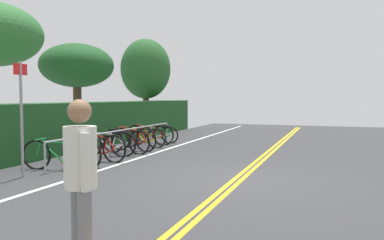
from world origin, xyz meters
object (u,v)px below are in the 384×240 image
at_px(bike_rack, 122,135).
at_px(bicycle_3, 106,144).
at_px(bicycle_5, 133,139).
at_px(tree_extra, 146,69).
at_px(bicycle_4, 126,141).
at_px(sign_post_near, 21,108).
at_px(bicycle_0, 57,155).
at_px(bicycle_1, 81,152).
at_px(bicycle_7, 150,135).
at_px(tree_far_right, 77,66).
at_px(bicycle_6, 143,138).
at_px(bicycle_2, 99,147).
at_px(bicycle_8, 158,135).
at_px(pedestrian, 81,174).

xyz_separation_m(bike_rack, bicycle_3, (-0.72, 0.10, -0.19)).
bearing_deg(bicycle_5, tree_extra, 23.17).
bearing_deg(bicycle_4, bike_rack, 114.92).
bearing_deg(bike_rack, sign_post_near, 176.92).
relative_size(bicycle_0, bicycle_3, 1.07).
distance_m(bicycle_1, bicycle_7, 4.37).
distance_m(bicycle_4, bicycle_5, 0.62).
distance_m(bicycle_0, tree_far_right, 8.08).
xyz_separation_m(bicycle_5, bicycle_6, (0.79, 0.04, -0.04)).
distance_m(bicycle_0, bicycle_7, 5.19).
height_order(bicycle_2, bicycle_8, bicycle_2).
height_order(bicycle_6, pedestrian, pedestrian).
relative_size(bicycle_4, bicycle_5, 0.98).
bearing_deg(tree_extra, tree_far_right, 160.88).
height_order(bicycle_5, sign_post_near, sign_post_near).
height_order(bicycle_8, sign_post_near, sign_post_near).
bearing_deg(bicycle_4, bicycle_0, 176.94).
distance_m(bicycle_0, bicycle_8, 5.85).
relative_size(bicycle_4, tree_extra, 0.37).
distance_m(bicycle_0, bicycle_4, 3.01).
bearing_deg(bicycle_0, bike_rack, -1.05).
relative_size(bicycle_2, bicycle_5, 1.03).
height_order(bicycle_0, bicycle_8, bicycle_0).
relative_size(bicycle_6, bicycle_8, 1.01).
distance_m(bicycle_3, bicycle_7, 2.96).
xyz_separation_m(bicycle_2, pedestrian, (-5.92, -3.68, 0.62)).
bearing_deg(tree_extra, bike_rack, -158.89).
bearing_deg(bicycle_0, bicycle_4, -3.06).
distance_m(bicycle_2, bicycle_7, 3.74).
bearing_deg(pedestrian, bicycle_5, 25.15).
distance_m(bicycle_7, tree_extra, 6.36).
height_order(bicycle_3, bicycle_4, bicycle_4).
relative_size(bicycle_2, sign_post_near, 0.72).
bearing_deg(tree_far_right, bicycle_5, -123.98).
relative_size(bicycle_3, tree_far_right, 0.42).
bearing_deg(tree_extra, bicycle_5, -156.83).
distance_m(bicycle_6, pedestrian, 9.69).
height_order(bicycle_7, bicycle_8, bicycle_7).
bearing_deg(bicycle_0, bicycle_8, 0.79).
bearing_deg(pedestrian, bicycle_7, 22.29).
xyz_separation_m(bicycle_1, bicycle_8, (5.02, 0.16, -0.00)).
xyz_separation_m(bike_rack, bicycle_6, (1.46, 0.02, -0.23)).
relative_size(bicycle_7, tree_extra, 0.37).
xyz_separation_m(bicycle_8, sign_post_near, (-6.79, 0.08, 1.18)).
xyz_separation_m(bicycle_0, bicycle_7, (5.19, 0.08, 0.00)).
bearing_deg(bicycle_6, pedestrian, -156.62).
bearing_deg(tree_extra, bicycle_2, -161.43).
bearing_deg(sign_post_near, bicycle_0, -9.42).
xyz_separation_m(bike_rack, bicycle_5, (0.67, -0.02, -0.18)).
distance_m(bicycle_7, sign_post_near, 6.24).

